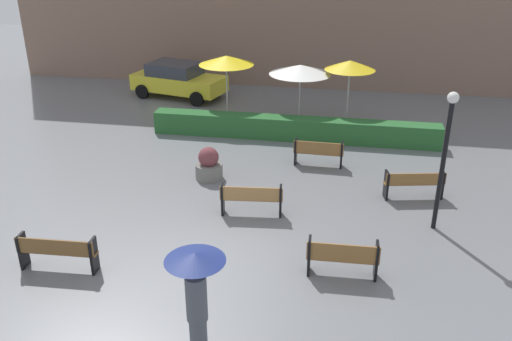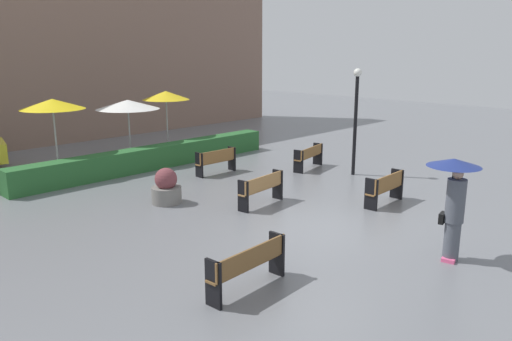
% 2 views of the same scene
% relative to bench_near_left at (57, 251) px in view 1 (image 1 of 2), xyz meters
% --- Properties ---
extents(ground_plane, '(60.00, 60.00, 0.00)m').
position_rel_bench_near_left_xyz_m(ground_plane, '(3.50, 0.88, -0.51)').
color(ground_plane, slate).
extents(bench_near_left, '(1.83, 0.44, 0.85)m').
position_rel_bench_near_left_xyz_m(bench_near_left, '(0.00, 0.00, 0.00)').
color(bench_near_left, brown).
rests_on(bench_near_left, ground).
extents(bench_mid_center, '(1.71, 0.50, 0.87)m').
position_rel_bench_near_left_xyz_m(bench_mid_center, '(3.84, 3.32, 0.01)').
color(bench_mid_center, '#9E7242').
rests_on(bench_mid_center, ground).
extents(bench_back_row, '(1.62, 0.40, 0.86)m').
position_rel_bench_near_left_xyz_m(bench_back_row, '(5.38, 6.97, -0.01)').
color(bench_back_row, olive).
rests_on(bench_back_row, ground).
extents(bench_far_right, '(1.74, 0.70, 0.83)m').
position_rel_bench_near_left_xyz_m(bench_far_right, '(8.25, 5.11, -0.01)').
color(bench_far_right, olive).
rests_on(bench_far_right, ground).
extents(bench_near_right, '(1.61, 0.43, 0.88)m').
position_rel_bench_near_left_xyz_m(bench_near_right, '(6.35, 0.89, -0.00)').
color(bench_near_right, olive).
rests_on(bench_near_right, ground).
extents(pedestrian_with_umbrella, '(1.07, 1.07, 2.15)m').
position_rel_bench_near_left_xyz_m(pedestrian_with_umbrella, '(3.86, -2.01, 0.92)').
color(pedestrian_with_umbrella, '#4C515B').
rests_on(pedestrian_with_umbrella, ground).
extents(planter_pot, '(0.85, 0.85, 1.02)m').
position_rel_bench_near_left_xyz_m(planter_pot, '(2.11, 5.42, -0.07)').
color(planter_pot, slate).
rests_on(planter_pot, ground).
extents(lamp_post, '(0.28, 0.28, 3.65)m').
position_rel_bench_near_left_xyz_m(lamp_post, '(8.64, 3.47, 1.75)').
color(lamp_post, black).
rests_on(lamp_post, ground).
extents(patio_umbrella_yellow, '(2.14, 2.14, 2.64)m').
position_rel_bench_near_left_xyz_m(patio_umbrella_yellow, '(1.46, 10.87, 1.95)').
color(patio_umbrella_yellow, silver).
rests_on(patio_umbrella_yellow, ground).
extents(patio_umbrella_white, '(2.38, 2.38, 2.41)m').
position_rel_bench_near_left_xyz_m(patio_umbrella_white, '(4.34, 10.83, 1.72)').
color(patio_umbrella_white, silver).
rests_on(patio_umbrella_white, ground).
extents(patio_umbrella_yellow_far, '(1.90, 1.90, 2.63)m').
position_rel_bench_near_left_xyz_m(patio_umbrella_yellow_far, '(6.19, 10.94, 1.93)').
color(patio_umbrella_yellow_far, silver).
rests_on(patio_umbrella_yellow_far, ground).
extents(hedge_strip, '(10.49, 0.70, 0.82)m').
position_rel_bench_near_left_xyz_m(hedge_strip, '(4.31, 9.28, -0.10)').
color(hedge_strip, '#28602D').
rests_on(hedge_strip, ground).
extents(parked_car, '(4.50, 2.77, 1.57)m').
position_rel_bench_near_left_xyz_m(parked_car, '(-1.51, 13.77, 0.31)').
color(parked_car, yellow).
rests_on(parked_car, ground).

